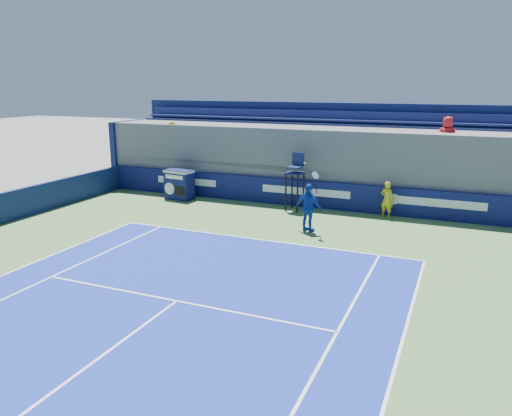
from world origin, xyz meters
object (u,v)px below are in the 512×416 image
at_px(ball_person, 387,199).
at_px(umpire_chair, 295,175).
at_px(match_clock, 179,184).
at_px(tennis_player, 309,208).

height_order(ball_person, umpire_chair, umpire_chair).
xyz_separation_m(ball_person, match_clock, (-9.49, -0.46, -0.02)).
bearing_deg(umpire_chair, ball_person, 4.60).
height_order(ball_person, tennis_player, tennis_player).
height_order(umpire_chair, tennis_player, tennis_player).
height_order(match_clock, tennis_player, tennis_player).
xyz_separation_m(ball_person, umpire_chair, (-3.82, -0.31, 0.77)).
relative_size(ball_person, umpire_chair, 0.60).
height_order(ball_person, match_clock, ball_person).
bearing_deg(ball_person, match_clock, 18.20).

